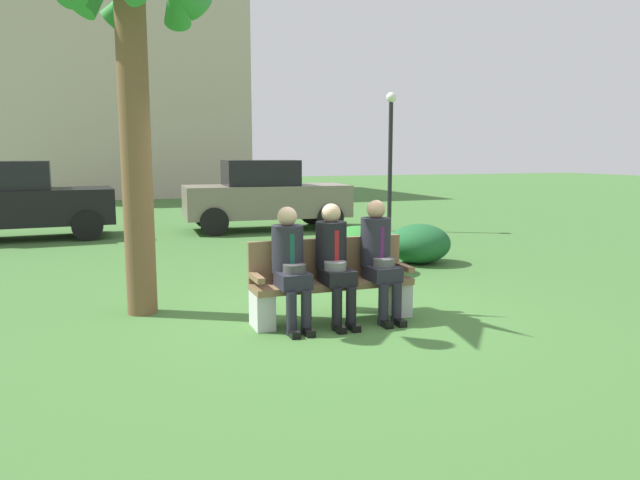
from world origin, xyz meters
name	(u,v)px	position (x,y,z in m)	size (l,w,h in m)	color
ground_plane	(330,315)	(0.00, 0.00, 0.00)	(80.00, 80.00, 0.00)	#3E6C31
park_bench	(331,283)	(-0.06, -0.15, 0.42)	(1.80, 0.44, 0.90)	brown
seated_man_left	(290,261)	(-0.57, -0.28, 0.71)	(0.34, 0.72, 1.28)	#23232D
seated_man_middle	(334,257)	(-0.07, -0.28, 0.72)	(0.34, 0.72, 1.30)	black
seated_man_right	(379,254)	(0.47, -0.28, 0.74)	(0.34, 0.72, 1.32)	#23232D
palm_tree_tall	(131,30)	(-2.01, 0.85, 3.17)	(1.84, 1.86, 4.63)	brown
shrub_near_bench	(419,244)	(2.61, 2.57, 0.33)	(1.07, 0.98, 0.67)	#1E5B2D
shrub_mid_lawn	(358,249)	(1.31, 2.18, 0.37)	(1.17, 1.07, 0.73)	#2D7E2E
parked_car_near	(14,201)	(-4.11, 8.03, 0.84)	(3.97, 1.86, 1.68)	black
parked_car_far	(265,195)	(1.36, 7.84, 0.84)	(3.98, 1.88, 1.68)	slate
street_lamp	(390,146)	(4.07, 6.59, 2.01)	(0.24, 0.24, 3.25)	black
building_backdrop	(109,88)	(-1.72, 23.38, 4.78)	(11.61, 9.37, 9.51)	#BEAD9A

